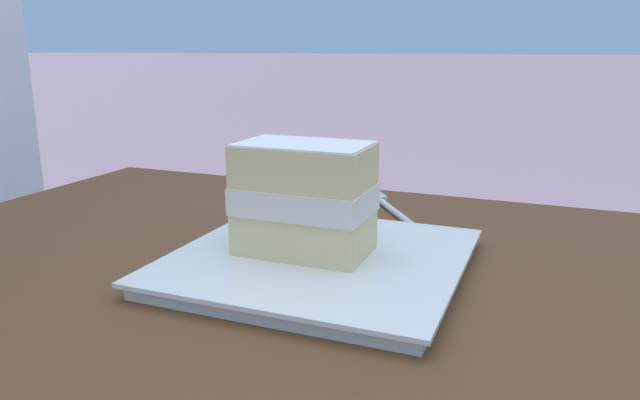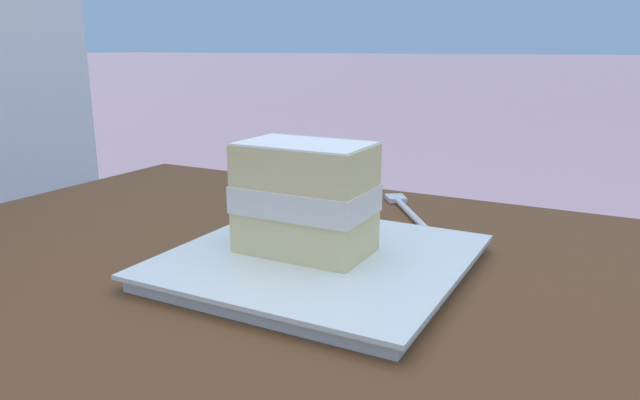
# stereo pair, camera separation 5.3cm
# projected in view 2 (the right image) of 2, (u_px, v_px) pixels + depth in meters

# --- Properties ---
(dessert_plate) EXTENTS (0.25, 0.25, 0.02)m
(dessert_plate) POSITION_uv_depth(u_px,v_px,m) (320.00, 262.00, 0.54)
(dessert_plate) COLOR white
(dessert_plate) RESTS_ON patio_table
(cake_slice) EXTENTS (0.12, 0.08, 0.10)m
(cake_slice) POSITION_uv_depth(u_px,v_px,m) (305.00, 198.00, 0.53)
(cake_slice) COLOR #EAD18C
(cake_slice) RESTS_ON dessert_plate
(dessert_fork) EXTENTS (0.11, 0.15, 0.01)m
(dessert_fork) POSITION_uv_depth(u_px,v_px,m) (407.00, 210.00, 0.73)
(dessert_fork) COLOR silver
(dessert_fork) RESTS_ON patio_table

